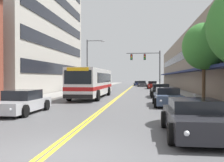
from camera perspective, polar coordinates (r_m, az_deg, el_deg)
ground_plane at (r=43.53m, az=3.69°, el=-1.92°), size 240.00×240.00×0.00m
sidewalk_left at (r=44.51m, az=-5.43°, el=-1.75°), size 3.12×106.00×0.17m
sidewalk_right at (r=43.68m, az=12.98°, el=-1.82°), size 3.12×106.00×0.17m
centre_line at (r=43.53m, az=3.69°, el=-1.92°), size 0.34×106.00×0.01m
storefront_row_right at (r=44.67m, az=20.42°, el=3.87°), size 9.10×68.00×9.00m
city_bus at (r=25.77m, az=-4.49°, el=-0.11°), size 2.85×11.54×2.90m
car_silver_parked_left_near at (r=15.33m, az=-19.91°, el=-4.64°), size 2.07×4.75×1.33m
car_white_parked_left_mid at (r=36.98m, az=-3.78°, el=-1.48°), size 2.15×4.63×1.28m
car_charcoal_parked_right_foreground at (r=9.35m, az=18.40°, el=-8.11°), size 2.13×4.45×1.28m
car_red_parked_right_mid at (r=46.79m, az=9.21°, el=-0.95°), size 1.99×4.24×1.41m
car_slate_blue_parked_right_far at (r=18.63m, az=12.59°, el=-3.65°), size 2.08×4.38×1.31m
car_black_parked_right_end at (r=26.84m, az=11.06°, el=-2.24°), size 2.17×4.52×1.38m
car_dark_grey_moving_lead at (r=57.97m, az=6.91°, el=-0.64°), size 2.08×4.73×1.32m
car_navy_moving_second at (r=65.46m, az=5.90°, el=-0.53°), size 1.97×4.63×1.19m
traffic_signal_mast at (r=39.73m, az=8.28°, el=4.22°), size 5.32×0.38×6.26m
street_lamp_left_far at (r=35.61m, az=-5.07°, el=4.69°), size 2.62×0.28×7.42m
street_tree_right_mid at (r=21.70m, az=20.25°, el=7.42°), size 3.45×3.45×6.32m
fire_hydrant at (r=17.32m, az=18.32°, el=-4.10°), size 0.33×0.25×0.83m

